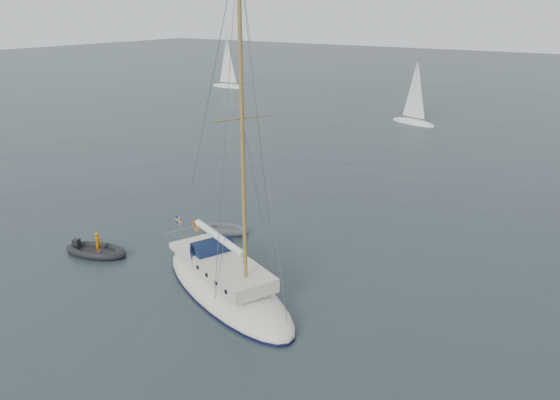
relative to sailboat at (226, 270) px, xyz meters
The scene contains 6 objects.
ground 3.03m from the sailboat, 76.32° to the left, with size 300.00×300.00×0.00m, color black.
sailboat is the anchor object (origin of this frame).
dinghy 7.21m from the sailboat, 129.70° to the left, with size 2.85×1.29×0.41m.
rib 8.47m from the sailboat, behind, with size 3.57×1.62×1.27m.
distant_yacht_c 42.04m from the sailboat, 99.61° to the left, with size 5.77×3.08×7.65m.
distant_yacht_a 67.35m from the sailboat, 129.03° to the left, with size 6.46×3.45×8.56m.
Camera 1 is at (13.72, -19.72, 12.42)m, focal length 35.00 mm.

